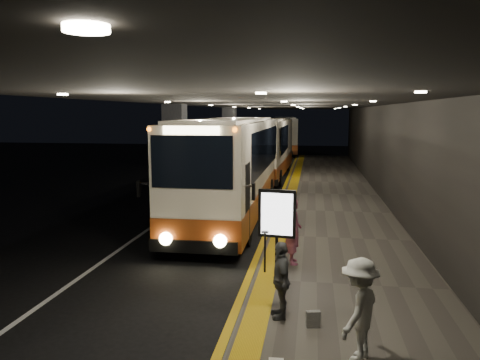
% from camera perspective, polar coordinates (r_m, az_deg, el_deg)
% --- Properties ---
extents(ground, '(90.00, 90.00, 0.00)m').
position_cam_1_polar(ground, '(14.84, -6.59, -7.73)').
color(ground, black).
extents(lane_line_white, '(0.12, 50.00, 0.01)m').
position_cam_1_polar(lane_line_white, '(19.99, -7.75, -3.58)').
color(lane_line_white, silver).
rests_on(lane_line_white, ground).
extents(kerb_stripe_yellow, '(0.18, 50.00, 0.01)m').
position_cam_1_polar(kerb_stripe_yellow, '(19.23, 4.21, -3.99)').
color(kerb_stripe_yellow, gold).
rests_on(kerb_stripe_yellow, ground).
extents(sidewalk, '(4.50, 50.00, 0.15)m').
position_cam_1_polar(sidewalk, '(19.18, 11.40, -3.96)').
color(sidewalk, '#514C44').
rests_on(sidewalk, ground).
extents(tactile_strip, '(0.50, 50.00, 0.01)m').
position_cam_1_polar(tactile_strip, '(19.17, 5.71, -3.59)').
color(tactile_strip, gold).
rests_on(tactile_strip, sidewalk).
extents(terminal_wall, '(0.10, 50.00, 6.00)m').
position_cam_1_polar(terminal_wall, '(19.03, 18.45, 4.59)').
color(terminal_wall, black).
rests_on(terminal_wall, ground).
extents(support_columns, '(0.80, 24.80, 4.40)m').
position_cam_1_polar(support_columns, '(18.62, -7.87, 2.39)').
color(support_columns, black).
rests_on(support_columns, ground).
extents(canopy, '(9.00, 50.00, 0.40)m').
position_cam_1_polar(canopy, '(18.79, 4.82, 9.82)').
color(canopy, black).
rests_on(canopy, support_columns).
extents(coach_main, '(2.60, 12.03, 3.73)m').
position_cam_1_polar(coach_main, '(17.97, -1.06, 0.95)').
color(coach_main, beige).
rests_on(coach_main, ground).
extents(coach_second, '(2.63, 11.46, 3.59)m').
position_cam_1_polar(coach_second, '(29.38, 3.29, 3.62)').
color(coach_second, beige).
rests_on(coach_second, ground).
extents(coach_third, '(3.11, 11.36, 3.52)m').
position_cam_1_polar(coach_third, '(47.16, 5.40, 5.29)').
color(coach_third, beige).
rests_on(coach_third, ground).
extents(passenger_boarding, '(0.52, 0.70, 1.73)m').
position_cam_1_polar(passenger_boarding, '(12.31, 6.54, -6.18)').
color(passenger_boarding, '#A24B69').
rests_on(passenger_boarding, sidewalk).
extents(passenger_waiting_white, '(0.91, 1.18, 1.66)m').
position_cam_1_polar(passenger_waiting_white, '(7.90, 14.34, -15.03)').
color(passenger_waiting_white, beige).
rests_on(passenger_waiting_white, sidewalk).
extents(passenger_waiting_grey, '(0.62, 0.95, 1.50)m').
position_cam_1_polar(passenger_waiting_grey, '(9.17, 5.01, -12.00)').
color(passenger_waiting_grey, '#414245').
rests_on(passenger_waiting_grey, sidewalk).
extents(bag_polka, '(0.27, 0.16, 0.31)m').
position_cam_1_polar(bag_polka, '(9.05, 8.92, -16.42)').
color(bag_polka, black).
rests_on(bag_polka, sidewalk).
extents(info_sign, '(0.95, 0.23, 2.01)m').
position_cam_1_polar(info_sign, '(11.84, 4.53, -4.29)').
color(info_sign, black).
rests_on(info_sign, sidewalk).
extents(stanchion_post, '(0.05, 0.05, 1.03)m').
position_cam_1_polar(stanchion_post, '(11.62, 3.06, -8.80)').
color(stanchion_post, black).
rests_on(stanchion_post, sidewalk).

